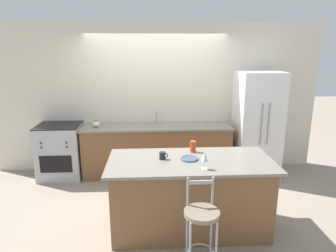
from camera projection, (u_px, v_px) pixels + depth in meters
The scene contains 13 objects.
ground_plane at pixel (158, 181), 5.22m from camera, with size 18.00×18.00×0.00m, color gray.
wall_back at pixel (156, 98), 5.53m from camera, with size 6.00×0.07×2.70m.
back_counter at pixel (157, 150), 5.46m from camera, with size 2.66×0.65×0.91m.
sink_faucet at pixel (157, 116), 5.50m from camera, with size 0.02×0.13×0.22m.
kitchen_island at pixel (190, 195), 3.75m from camera, with size 2.01×0.94×0.93m.
refrigerator at pixel (257, 124), 5.35m from camera, with size 0.74×0.77×1.87m.
oven_range at pixel (61, 151), 5.32m from camera, with size 0.74×0.67×0.96m.
bar_stool_near at pixel (201, 222), 3.03m from camera, with size 0.36×0.36×0.98m.
dinner_plate at pixel (189, 159), 3.66m from camera, with size 0.22×0.22×0.02m.
wine_glass at pixel (205, 157), 3.33m from camera, with size 0.08×0.08×0.20m.
coffee_mug at pixel (163, 156), 3.66m from camera, with size 0.11×0.08×0.09m.
tumbler_cup at pixel (193, 147), 3.91m from camera, with size 0.08×0.08×0.15m.
pumpkin_decoration at pixel (96, 124), 5.25m from camera, with size 0.12×0.12×0.12m.
Camera 1 is at (-0.09, -4.81, 2.25)m, focal length 32.00 mm.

